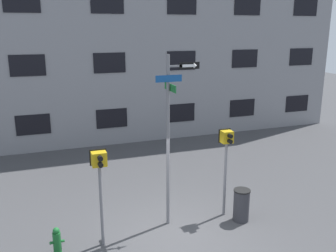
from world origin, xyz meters
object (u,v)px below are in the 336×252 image
(pedestrian_signal_right, at_px, (226,150))
(fire_hydrant, at_px, (57,241))
(trash_bin, at_px, (241,205))
(street_sign_pole, at_px, (170,129))
(pedestrian_signal_left, at_px, (100,172))

(pedestrian_signal_right, xyz_separation_m, fire_hydrant, (-4.74, -0.38, -1.68))
(trash_bin, bearing_deg, fire_hydrant, 178.99)
(pedestrian_signal_right, height_order, trash_bin, pedestrian_signal_right)
(street_sign_pole, bearing_deg, fire_hydrant, -171.65)
(street_sign_pole, relative_size, pedestrian_signal_right, 1.81)
(street_sign_pole, height_order, pedestrian_signal_right, street_sign_pole)
(fire_hydrant, distance_m, trash_bin, 5.04)
(pedestrian_signal_left, relative_size, pedestrian_signal_right, 0.97)
(street_sign_pole, relative_size, fire_hydrant, 6.80)
(pedestrian_signal_right, relative_size, trash_bin, 2.74)
(pedestrian_signal_right, xyz_separation_m, trash_bin, (0.29, -0.47, -1.54))
(pedestrian_signal_left, bearing_deg, fire_hydrant, -179.42)
(pedestrian_signal_right, bearing_deg, pedestrian_signal_left, -174.17)
(street_sign_pole, bearing_deg, pedestrian_signal_right, -2.54)
(trash_bin, bearing_deg, pedestrian_signal_right, 122.09)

